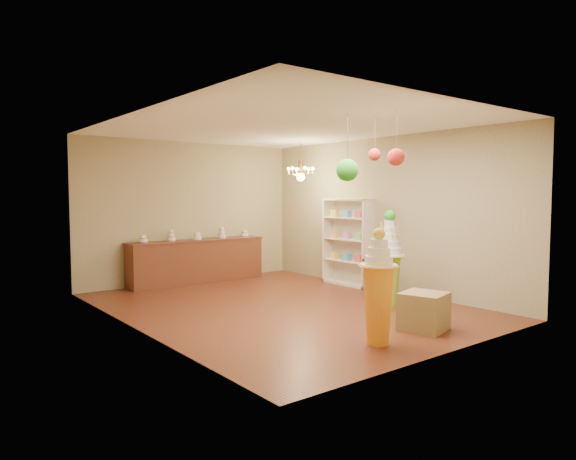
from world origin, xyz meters
TOP-DOWN VIEW (x-y plane):
  - floor at (0.00, 0.00)m, footprint 6.50×6.50m
  - ceiling at (0.00, 0.00)m, footprint 6.50×6.50m
  - wall_back at (0.00, 3.25)m, footprint 5.00×0.04m
  - wall_front at (0.00, -3.25)m, footprint 5.00×0.04m
  - wall_left at (-2.50, 0.00)m, footprint 0.04×6.50m
  - wall_right at (2.50, 0.00)m, footprint 0.04×6.50m
  - pedestal_green at (1.39, -1.14)m, footprint 0.57×0.57m
  - pedestal_orange at (-0.38, -2.50)m, footprint 0.52×0.52m
  - burlap_riser at (0.64, -2.42)m, footprint 0.71×0.71m
  - sideboard at (0.00, 2.97)m, footprint 3.04×0.54m
  - shelving_unit at (2.34, 0.80)m, footprint 0.33×1.20m
  - round_table at (2.10, -0.19)m, footprint 0.67×0.67m
  - vase at (2.10, -0.19)m, footprint 0.21×0.21m
  - pom_red_left at (0.15, -2.30)m, footprint 0.23×0.23m
  - pom_green_mid at (-0.12, -1.66)m, footprint 0.31×0.31m
  - pom_red_right at (0.29, -1.79)m, footprint 0.18×0.18m
  - chandelier at (1.68, 1.54)m, footprint 0.69×0.69m

SIDE VIEW (x-z plane):
  - floor at x=0.00m, z-range 0.00..0.00m
  - burlap_riser at x=0.64m, z-range 0.00..0.52m
  - round_table at x=2.10m, z-range 0.10..0.75m
  - sideboard at x=0.00m, z-range -0.10..1.06m
  - pedestal_orange at x=-0.38m, z-range -0.12..1.36m
  - pedestal_green at x=1.39m, z-range -0.15..1.48m
  - vase at x=2.10m, z-range 0.65..0.82m
  - shelving_unit at x=2.34m, z-range 0.00..1.80m
  - wall_back at x=0.00m, z-range 0.00..3.00m
  - wall_front at x=0.00m, z-range 0.00..3.00m
  - wall_left at x=-2.50m, z-range 0.00..3.00m
  - wall_right at x=2.50m, z-range 0.00..3.00m
  - pom_green_mid at x=-0.12m, z-range 1.75..2.69m
  - chandelier at x=1.68m, z-range 1.88..2.73m
  - pom_red_left at x=0.15m, z-range 2.01..2.75m
  - pom_red_right at x=0.29m, z-range 2.13..2.77m
  - ceiling at x=0.00m, z-range 3.00..3.00m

